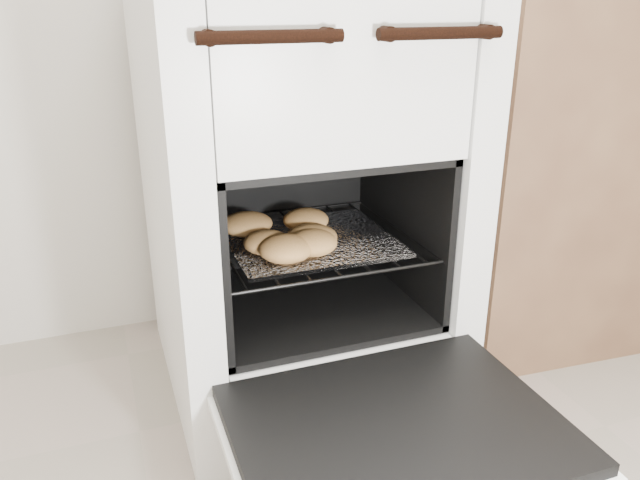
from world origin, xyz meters
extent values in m
cube|color=white|center=(0.08, 1.16, 0.49)|extent=(0.64, 0.68, 0.98)
cylinder|color=black|center=(-0.07, 0.80, 0.86)|extent=(0.24, 0.02, 0.02)
cylinder|color=black|center=(0.23, 0.80, 0.86)|extent=(0.24, 0.02, 0.02)
cube|color=black|center=(0.08, 0.60, 0.22)|extent=(0.56, 0.43, 0.03)
cube|color=white|center=(0.08, 0.60, 0.20)|extent=(0.58, 0.45, 0.02)
cylinder|color=black|center=(-0.15, 1.07, 0.40)|extent=(0.01, 0.45, 0.01)
cylinder|color=black|center=(0.31, 1.07, 0.40)|extent=(0.01, 0.45, 0.01)
cylinder|color=black|center=(0.08, 0.86, 0.40)|extent=(0.46, 0.01, 0.01)
cylinder|color=black|center=(0.08, 1.29, 0.40)|extent=(0.46, 0.01, 0.01)
cylinder|color=black|center=(-0.11, 1.07, 0.40)|extent=(0.01, 0.43, 0.01)
cylinder|color=black|center=(-0.05, 1.07, 0.40)|extent=(0.01, 0.43, 0.01)
cylinder|color=black|center=(0.02, 1.07, 0.40)|extent=(0.01, 0.43, 0.01)
cylinder|color=black|center=(0.08, 1.07, 0.40)|extent=(0.01, 0.43, 0.01)
cylinder|color=black|center=(0.15, 1.07, 0.40)|extent=(0.01, 0.43, 0.01)
cylinder|color=black|center=(0.21, 1.07, 0.40)|extent=(0.01, 0.43, 0.01)
cylinder|color=black|center=(0.27, 1.07, 0.40)|extent=(0.01, 0.43, 0.01)
cube|color=white|center=(0.08, 1.05, 0.40)|extent=(0.36, 0.32, 0.01)
ellipsoid|color=#DF9C59|center=(-0.05, 1.13, 0.43)|extent=(0.09, 0.09, 0.04)
ellipsoid|color=#DF9C59|center=(-0.04, 1.13, 0.43)|extent=(0.12, 0.12, 0.05)
ellipsoid|color=#DF9C59|center=(0.07, 1.00, 0.43)|extent=(0.15, 0.15, 0.05)
ellipsoid|color=#DF9C59|center=(-0.01, 0.95, 0.43)|extent=(0.13, 0.13, 0.05)
ellipsoid|color=#DF9C59|center=(-0.03, 1.01, 0.43)|extent=(0.12, 0.12, 0.05)
ellipsoid|color=#DF9C59|center=(0.09, 1.11, 0.43)|extent=(0.14, 0.14, 0.05)
ellipsoid|color=#DF9C59|center=(0.06, 0.97, 0.43)|extent=(0.15, 0.15, 0.05)
cube|color=brown|center=(1.00, 1.22, 0.47)|extent=(0.98, 0.69, 0.95)
camera|label=1|loc=(-0.35, -0.18, 0.91)|focal=35.00mm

